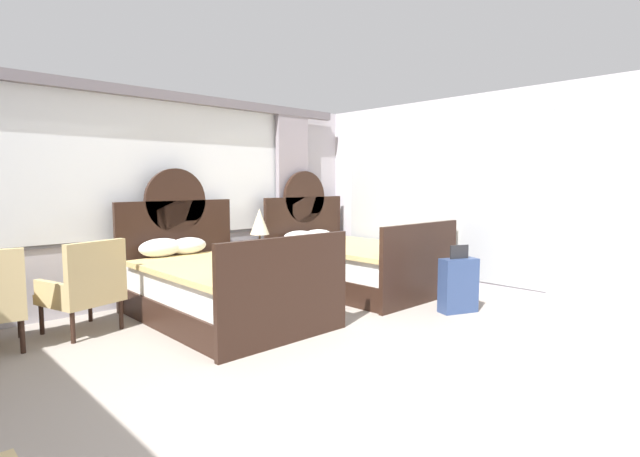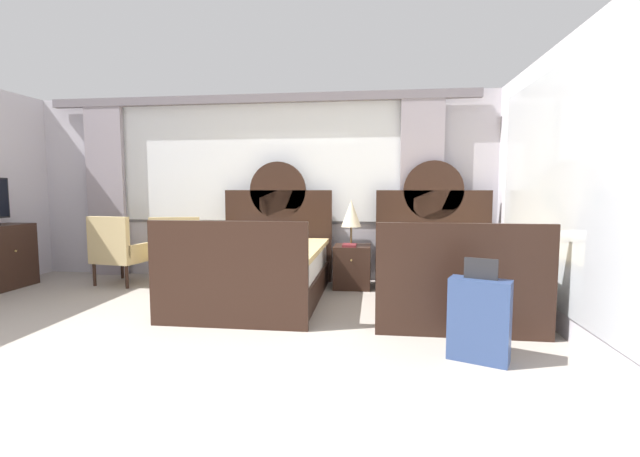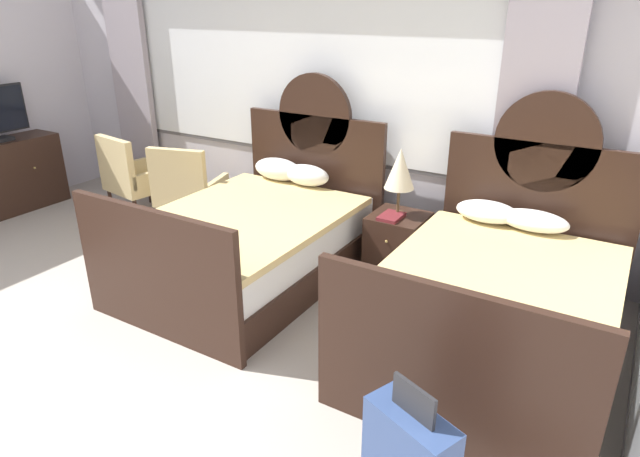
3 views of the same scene
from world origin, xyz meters
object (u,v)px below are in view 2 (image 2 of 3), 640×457
(armchair_by_window_centre, at_px, (119,250))
(table_lamp_on_nightstand, at_px, (351,214))
(bed_near_mirror, at_px, (443,273))
(nightstand_between_beds, at_px, (352,266))
(armchair_by_window_left, at_px, (178,251))
(bed_near_window, at_px, (259,268))
(suitcase_on_floor, at_px, (479,319))
(book_on_nightstand, at_px, (349,245))

(armchair_by_window_centre, bearing_deg, table_lamp_on_nightstand, 4.19)
(bed_near_mirror, xyz_separation_m, nightstand_between_beds, (-1.08, 0.73, -0.09))
(table_lamp_on_nightstand, bearing_deg, armchair_by_window_centre, -175.81)
(nightstand_between_beds, bearing_deg, bed_near_mirror, -34.14)
(armchair_by_window_centre, bearing_deg, armchair_by_window_left, 0.15)
(bed_near_window, bearing_deg, suitcase_on_floor, -37.33)
(nightstand_between_beds, bearing_deg, suitcase_on_floor, -65.31)
(book_on_nightstand, distance_m, armchair_by_window_left, 2.34)
(suitcase_on_floor, bearing_deg, armchair_by_window_centre, 153.31)
(table_lamp_on_nightstand, bearing_deg, suitcase_on_floor, -64.99)
(table_lamp_on_nightstand, distance_m, suitcase_on_floor, 2.74)
(book_on_nightstand, relative_size, armchair_by_window_centre, 0.27)
(bed_near_mirror, bearing_deg, table_lamp_on_nightstand, 146.14)
(bed_near_mirror, relative_size, suitcase_on_floor, 2.81)
(suitcase_on_floor, bearing_deg, bed_near_window, 142.67)
(armchair_by_window_left, bearing_deg, armchair_by_window_centre, -179.85)
(bed_near_mirror, height_order, suitcase_on_floor, bed_near_mirror)
(armchair_by_window_centre, xyz_separation_m, suitcase_on_floor, (4.33, -2.18, -0.16))
(armchair_by_window_centre, bearing_deg, nightstand_between_beds, 4.08)
(book_on_nightstand, bearing_deg, armchair_by_window_centre, -177.62)
(armchair_by_window_centre, bearing_deg, book_on_nightstand, 2.38)
(book_on_nightstand, height_order, suitcase_on_floor, suitcase_on_floor)
(bed_near_window, relative_size, suitcase_on_floor, 2.81)
(bed_near_window, distance_m, book_on_nightstand, 1.25)
(bed_near_window, height_order, bed_near_mirror, same)
(table_lamp_on_nightstand, distance_m, armchair_by_window_centre, 3.25)
(book_on_nightstand, xyz_separation_m, suitcase_on_floor, (1.14, -2.31, -0.26))
(nightstand_between_beds, distance_m, table_lamp_on_nightstand, 0.71)
(bed_near_window, distance_m, bed_near_mirror, 2.17)
(bed_near_mirror, relative_size, armchair_by_window_centre, 2.36)
(book_on_nightstand, bearing_deg, nightstand_between_beds, 71.18)
(bed_near_window, distance_m, nightstand_between_beds, 1.32)
(table_lamp_on_nightstand, bearing_deg, nightstand_between_beds, -13.96)
(suitcase_on_floor, bearing_deg, armchair_by_window_left, 147.87)
(table_lamp_on_nightstand, relative_size, book_on_nightstand, 2.35)
(bed_near_window, xyz_separation_m, suitcase_on_floor, (2.20, -1.68, -0.05))
(armchair_by_window_left, bearing_deg, bed_near_window, -21.58)
(bed_near_window, distance_m, armchair_by_window_centre, 2.19)
(book_on_nightstand, height_order, armchair_by_window_left, armchair_by_window_left)
(table_lamp_on_nightstand, height_order, book_on_nightstand, table_lamp_on_nightstand)
(bed_near_mirror, height_order, table_lamp_on_nightstand, bed_near_mirror)
(book_on_nightstand, relative_size, suitcase_on_floor, 0.32)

